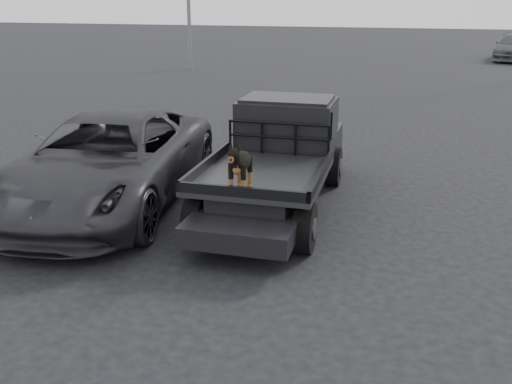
% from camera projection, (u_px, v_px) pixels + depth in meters
% --- Properties ---
extents(ground, '(120.00, 120.00, 0.00)m').
position_uv_depth(ground, '(287.00, 271.00, 7.80)').
color(ground, black).
rests_on(ground, ground).
extents(flatbed_ute, '(2.00, 5.40, 0.92)m').
position_uv_depth(flatbed_ute, '(275.00, 182.00, 9.99)').
color(flatbed_ute, black).
rests_on(flatbed_ute, ground).
extents(ute_cab, '(1.72, 1.30, 0.88)m').
position_uv_depth(ute_cab, '(287.00, 121.00, 10.56)').
color(ute_cab, black).
rests_on(ute_cab, flatbed_ute).
extents(headache_rack, '(1.80, 0.08, 0.55)m').
position_uv_depth(headache_rack, '(278.00, 139.00, 9.93)').
color(headache_rack, black).
rests_on(headache_rack, flatbed_ute).
extents(dog, '(0.32, 0.60, 0.74)m').
position_uv_depth(dog, '(241.00, 166.00, 8.05)').
color(dog, black).
rests_on(dog, flatbed_ute).
extents(parked_suv, '(3.21, 5.96, 1.59)m').
position_uv_depth(parked_suv, '(109.00, 161.00, 10.07)').
color(parked_suv, '#2C2C31').
rests_on(parked_suv, ground).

